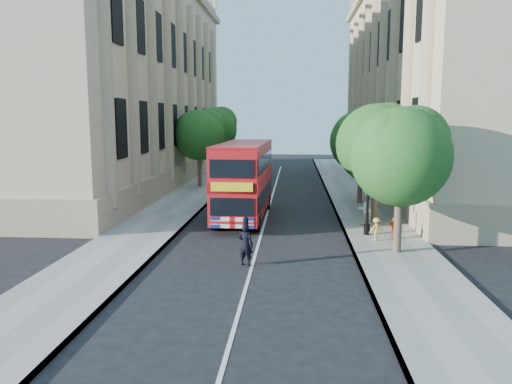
% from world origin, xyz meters
% --- Properties ---
extents(ground, '(120.00, 120.00, 0.00)m').
position_xyz_m(ground, '(0.00, 0.00, 0.00)').
color(ground, black).
rests_on(ground, ground).
extents(pavement_right, '(3.50, 80.00, 0.12)m').
position_xyz_m(pavement_right, '(5.75, 10.00, 0.06)').
color(pavement_right, gray).
rests_on(pavement_right, ground).
extents(pavement_left, '(3.50, 80.00, 0.12)m').
position_xyz_m(pavement_left, '(-5.75, 10.00, 0.06)').
color(pavement_left, gray).
rests_on(pavement_left, ground).
extents(building_right, '(12.00, 38.00, 18.00)m').
position_xyz_m(building_right, '(13.80, 24.00, 9.00)').
color(building_right, '#C6B089').
rests_on(building_right, ground).
extents(building_left, '(12.00, 38.00, 18.00)m').
position_xyz_m(building_left, '(-13.80, 24.00, 9.00)').
color(building_left, '#C6B089').
rests_on(building_left, ground).
extents(tree_right_near, '(4.00, 4.00, 6.08)m').
position_xyz_m(tree_right_near, '(5.84, 3.03, 4.25)').
color(tree_right_near, '#473828').
rests_on(tree_right_near, ground).
extents(tree_right_mid, '(4.20, 4.20, 6.37)m').
position_xyz_m(tree_right_mid, '(5.84, 9.03, 4.45)').
color(tree_right_mid, '#473828').
rests_on(tree_right_mid, ground).
extents(tree_right_far, '(4.00, 4.00, 6.15)m').
position_xyz_m(tree_right_far, '(5.84, 15.03, 4.31)').
color(tree_right_far, '#473828').
rests_on(tree_right_far, ground).
extents(tree_left_far, '(4.00, 4.00, 6.30)m').
position_xyz_m(tree_left_far, '(-5.96, 22.03, 4.44)').
color(tree_left_far, '#473828').
rests_on(tree_left_far, ground).
extents(tree_left_back, '(4.20, 4.20, 6.65)m').
position_xyz_m(tree_left_back, '(-5.96, 30.03, 4.71)').
color(tree_left_back, '#473828').
rests_on(tree_left_back, ground).
extents(lamp_post, '(0.32, 0.32, 5.16)m').
position_xyz_m(lamp_post, '(5.00, 6.00, 2.51)').
color(lamp_post, black).
rests_on(lamp_post, pavement_right).
extents(double_decker_bus, '(2.65, 9.03, 4.14)m').
position_xyz_m(double_decker_bus, '(-1.20, 9.90, 2.29)').
color(double_decker_bus, '#AC0C0F').
rests_on(double_decker_bus, ground).
extents(box_van, '(2.08, 4.46, 2.48)m').
position_xyz_m(box_van, '(-1.97, 11.80, 1.22)').
color(box_van, black).
rests_on(box_van, ground).
extents(police_constable, '(0.69, 0.56, 1.63)m').
position_xyz_m(police_constable, '(-0.25, 1.00, 0.81)').
color(police_constable, black).
rests_on(police_constable, ground).
extents(woman_pedestrian, '(1.03, 0.95, 1.69)m').
position_xyz_m(woman_pedestrian, '(5.17, 8.14, 0.96)').
color(woman_pedestrian, beige).
rests_on(woman_pedestrian, pavement_right).
extents(child_a, '(0.61, 0.34, 0.98)m').
position_xyz_m(child_a, '(6.10, 5.33, 0.61)').
color(child_a, '#DD5427').
rests_on(child_a, pavement_right).
extents(child_b, '(0.76, 0.59, 1.03)m').
position_xyz_m(child_b, '(5.25, 4.88, 0.64)').
color(child_b, '#E1B74C').
rests_on(child_b, pavement_right).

